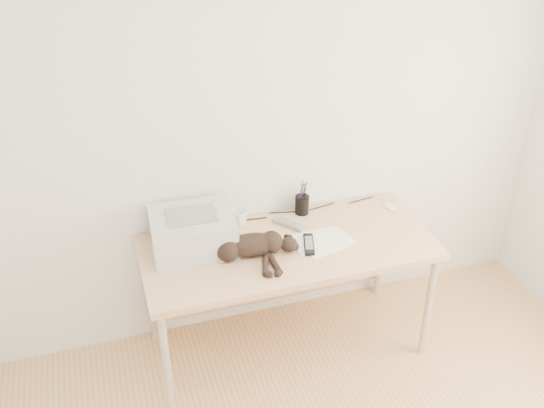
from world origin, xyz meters
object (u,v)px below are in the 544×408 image
object	(u,v)px
pen_cup	(302,204)
printer	(192,231)
desk	(283,256)
mouse	(390,205)
mug	(240,217)
cat	(248,247)

from	to	relation	value
pen_cup	printer	bearing A→B (deg)	-167.64
desk	mouse	distance (m)	0.73
printer	mug	size ratio (longest dim) A/B	4.35
cat	mouse	world-z (taller)	cat
cat	mouse	xyz separation A→B (m)	(0.95, 0.22, -0.04)
mouse	mug	bearing A→B (deg)	163.96
pen_cup	mouse	world-z (taller)	pen_cup
printer	mouse	distance (m)	1.21
printer	mouse	xyz separation A→B (m)	(1.21, 0.05, -0.08)
pen_cup	desk	bearing A→B (deg)	-132.16
desk	cat	size ratio (longest dim) A/B	2.68
printer	mouse	size ratio (longest dim) A/B	4.64
mug	mouse	bearing A→B (deg)	-5.86
printer	cat	bearing A→B (deg)	-34.40
desk	pen_cup	xyz separation A→B (m)	(0.18, 0.20, 0.19)
printer	desk	bearing A→B (deg)	-6.26
cat	mug	distance (m)	0.32
desk	mug	world-z (taller)	mug
desk	printer	distance (m)	0.55
cat	mouse	bearing A→B (deg)	19.42
pen_cup	mouse	distance (m)	0.54
printer	pen_cup	size ratio (longest dim) A/B	2.13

